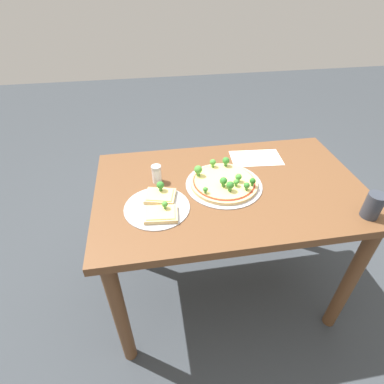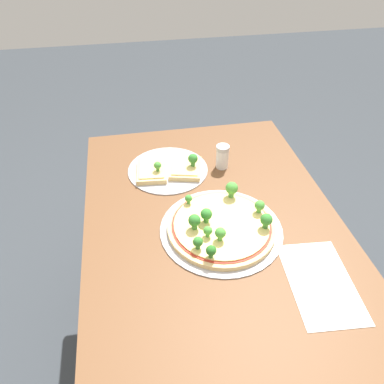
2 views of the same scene
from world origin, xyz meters
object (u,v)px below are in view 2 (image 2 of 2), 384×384
at_px(pizza_tray_slice, 169,169).
at_px(condiment_shaker, 222,156).
at_px(pizza_tray_whole, 221,226).
at_px(dining_table, 217,265).

relative_size(pizza_tray_slice, condiment_shaker, 3.23).
relative_size(pizza_tray_whole, pizza_tray_slice, 1.27).
bearing_deg(pizza_tray_whole, condiment_shaker, 165.83).
bearing_deg(condiment_shaker, pizza_tray_whole, -14.17).
bearing_deg(dining_table, pizza_tray_slice, -164.01).
relative_size(pizza_tray_whole, condiment_shaker, 4.12).
bearing_deg(pizza_tray_slice, dining_table, 15.99).
bearing_deg(dining_table, condiment_shaker, 164.66).
bearing_deg(pizza_tray_whole, dining_table, -27.32).
relative_size(dining_table, pizza_tray_whole, 3.48).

